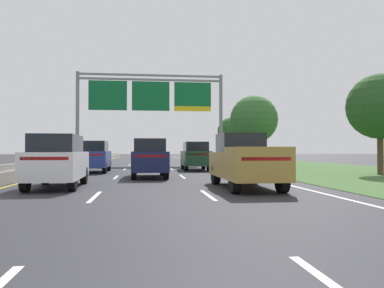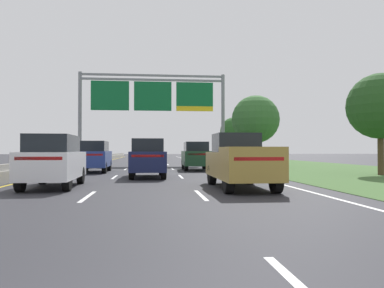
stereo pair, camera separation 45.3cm
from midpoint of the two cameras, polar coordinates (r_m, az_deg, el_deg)
ground_plane at (r=37.29m, az=-6.90°, el=-3.22°), size 220.00×220.00×0.00m
lane_striping at (r=36.83m, az=-6.90°, el=-3.24°), size 11.96×106.00×0.01m
grass_verge_right at (r=39.81m, az=13.64°, el=-3.04°), size 14.00×110.00×0.02m
median_barrier_concrete at (r=37.86m, az=-16.95°, el=-2.61°), size 0.60×110.00×0.85m
overhead_sign_gantry at (r=40.07m, az=-6.45°, el=6.52°), size 15.06×0.42×9.45m
pickup_truck_gold at (r=15.42m, az=7.00°, el=-2.51°), size 2.00×5.40×2.20m
car_darkgreen_right_lane_suv at (r=28.86m, az=0.04°, el=-1.72°), size 2.00×4.74×2.11m
car_blue_left_lane_suv at (r=27.02m, az=-14.70°, el=-1.74°), size 1.96×4.72×2.11m
car_white_left_lane_suv at (r=16.43m, az=-20.02°, el=-2.28°), size 2.03×4.75×2.11m
car_navy_centre_lane_suv at (r=21.37m, az=-6.96°, el=-2.00°), size 1.98×4.73×2.11m
roadside_tree_near at (r=25.92m, az=25.63°, el=5.01°), size 3.95×3.95×6.13m
roadside_tree_mid at (r=35.81m, az=8.80°, el=3.61°), size 4.37×4.37×6.51m
roadside_tree_far at (r=46.29m, az=5.56°, el=1.87°), size 3.31×3.31×5.43m
roadside_tree_distant at (r=57.20m, az=7.59°, el=2.14°), size 4.43×4.43×6.77m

